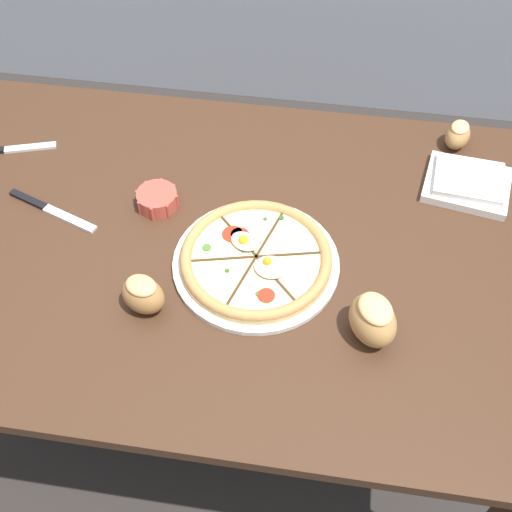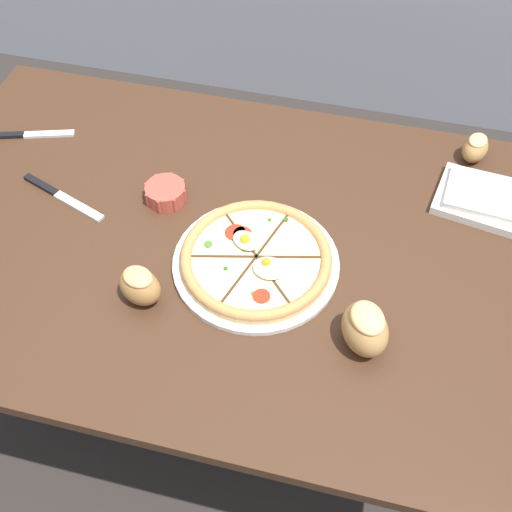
# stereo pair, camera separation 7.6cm
# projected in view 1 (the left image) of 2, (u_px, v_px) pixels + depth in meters

# --- Properties ---
(ground_plane) EXTENTS (12.00, 12.00, 0.00)m
(ground_plane) POSITION_uv_depth(u_px,v_px,m) (225.00, 398.00, 1.95)
(ground_plane) COLOR #2D2826
(dining_table) EXTENTS (1.41, 0.94, 0.75)m
(dining_table) POSITION_uv_depth(u_px,v_px,m) (214.00, 267.00, 1.44)
(dining_table) COLOR #422819
(dining_table) RESTS_ON ground_plane
(pizza) EXTENTS (0.34, 0.34, 0.05)m
(pizza) POSITION_uv_depth(u_px,v_px,m) (256.00, 259.00, 1.31)
(pizza) COLOR white
(pizza) RESTS_ON dining_table
(ramekin_bowl) EXTENTS (0.10, 0.10, 0.04)m
(ramekin_bowl) POSITION_uv_depth(u_px,v_px,m) (157.00, 199.00, 1.42)
(ramekin_bowl) COLOR #C64C3D
(ramekin_bowl) RESTS_ON dining_table
(napkin_folded) EXTENTS (0.21, 0.19, 0.04)m
(napkin_folded) POSITION_uv_depth(u_px,v_px,m) (468.00, 183.00, 1.46)
(napkin_folded) COLOR silver
(napkin_folded) RESTS_ON dining_table
(bread_piece_near) EXTENTS (0.08, 0.09, 0.07)m
(bread_piece_near) POSITION_uv_depth(u_px,v_px,m) (458.00, 135.00, 1.53)
(bread_piece_near) COLOR #B27F47
(bread_piece_near) RESTS_ON dining_table
(bread_piece_mid) EXTENTS (0.11, 0.10, 0.08)m
(bread_piece_mid) POSITION_uv_depth(u_px,v_px,m) (143.00, 294.00, 1.23)
(bread_piece_mid) COLOR #A3703D
(bread_piece_mid) RESTS_ON dining_table
(bread_piece_far) EXTENTS (0.13, 0.14, 0.10)m
(bread_piece_far) POSITION_uv_depth(u_px,v_px,m) (373.00, 319.00, 1.19)
(bread_piece_far) COLOR #B27F47
(bread_piece_far) RESTS_ON dining_table
(knife_main) EXTENTS (0.23, 0.10, 0.01)m
(knife_main) POSITION_uv_depth(u_px,v_px,m) (51.00, 210.00, 1.42)
(knife_main) COLOR silver
(knife_main) RESTS_ON dining_table
(knife_spare) EXTENTS (0.21, 0.08, 0.01)m
(knife_spare) POSITION_uv_depth(u_px,v_px,m) (10.00, 149.00, 1.54)
(knife_spare) COLOR silver
(knife_spare) RESTS_ON dining_table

